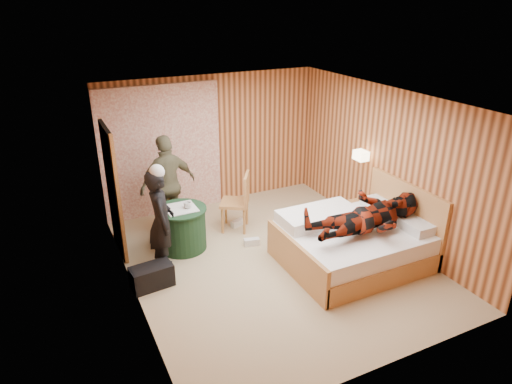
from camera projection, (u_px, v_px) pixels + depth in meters
name	position (u px, v px, depth m)	size (l,w,h in m)	color
floor	(272.00, 260.00, 7.11)	(4.20, 5.00, 0.01)	tan
ceiling	(275.00, 100.00, 6.12)	(4.20, 5.00, 0.01)	white
wall_back	(212.00, 141.00, 8.68)	(4.20, 0.02, 2.50)	#DA8B53
wall_left	(127.00, 214.00, 5.77)	(0.02, 5.00, 2.50)	#DA8B53
wall_right	(387.00, 165.00, 7.46)	(0.02, 5.00, 2.50)	#DA8B53
curtain	(162.00, 152.00, 8.24)	(2.20, 0.08, 2.40)	white
doorway	(113.00, 191.00, 7.03)	(0.06, 0.90, 2.05)	black
wall_lamp	(361.00, 155.00, 7.74)	(0.26, 0.24, 0.16)	gold
bed	(354.00, 242.00, 6.97)	(2.09, 1.65, 1.13)	tan
nightstand	(365.00, 217.00, 7.88)	(0.40, 0.55, 0.53)	tan
round_table	(182.00, 228.00, 7.32)	(0.81, 0.81, 0.72)	#1B3A20
chair_far	(169.00, 203.00, 7.77)	(0.50, 0.50, 0.93)	tan
chair_near	(240.00, 198.00, 7.83)	(0.64, 0.64, 1.03)	tan
duffel_bag	(152.00, 276.00, 6.40)	(0.58, 0.31, 0.33)	black
sneaker_left	(237.00, 223.00, 8.15)	(0.25, 0.10, 0.11)	silver
sneaker_right	(252.00, 242.00, 7.52)	(0.26, 0.10, 0.11)	silver
woman_standing	(161.00, 222.00, 6.58)	(0.58, 0.38, 1.59)	black
man_at_table	(168.00, 185.00, 7.68)	(1.01, 0.42, 1.72)	brown
man_on_bed	(369.00, 208.00, 6.53)	(1.77, 0.67, 0.86)	maroon
book_lower	(368.00, 204.00, 7.73)	(0.17, 0.22, 0.02)	silver
book_upper	(368.00, 203.00, 7.72)	(0.16, 0.22, 0.02)	silver
cup_nightstand	(361.00, 198.00, 7.87)	(0.10, 0.10, 0.09)	silver
cup_table	(188.00, 205.00, 7.16)	(0.12, 0.12, 0.10)	silver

